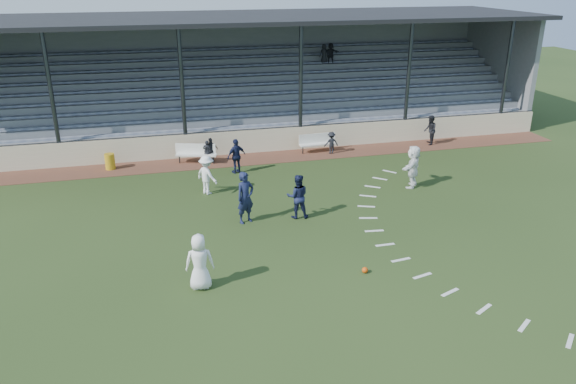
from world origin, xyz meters
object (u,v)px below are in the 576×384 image
object	(u,v)px
player_white_lead	(200,262)
player_navy_lead	(245,198)
football	(365,270)
official	(430,130)
bench_right	(318,141)
bench_left	(196,152)
trash_bin	(110,161)

from	to	relation	value
player_white_lead	player_navy_lead	xyz separation A→B (m)	(2.16, 4.33, 0.12)
football	player_white_lead	bearing A→B (deg)	175.63
player_white_lead	official	xyz separation A→B (m)	(13.65, 11.81, -0.06)
official	bench_right	bearing A→B (deg)	-72.67
bench_left	bench_right	world-z (taller)	same
bench_right	player_white_lead	size ratio (longest dim) A/B	1.15
football	trash_bin	bearing A→B (deg)	123.67
bench_left	trash_bin	xyz separation A→B (m)	(-4.08, 0.05, -0.19)
player_navy_lead	official	size ratio (longest dim) A/B	1.25
trash_bin	player_navy_lead	distance (m)	9.18
football	player_navy_lead	xyz separation A→B (m)	(-2.95, 4.72, 0.90)
bench_right	player_white_lead	world-z (taller)	player_white_lead
bench_left	official	size ratio (longest dim) A/B	1.27
bench_right	player_navy_lead	xyz separation A→B (m)	(-5.21, -7.75, 0.41)
trash_bin	football	distance (m)	14.72
bench_left	trash_bin	distance (m)	4.08
player_white_lead	player_navy_lead	distance (m)	4.84
player_navy_lead	player_white_lead	bearing A→B (deg)	-141.79
player_white_lead	official	world-z (taller)	player_white_lead
bench_left	football	distance (m)	12.87
trash_bin	bench_left	bearing A→B (deg)	-0.70
trash_bin	player_white_lead	size ratio (longest dim) A/B	0.43
bench_left	player_white_lead	bearing A→B (deg)	-77.10
trash_bin	player_white_lead	distance (m)	12.26
player_navy_lead	official	xyz separation A→B (m)	(11.49, 7.48, -0.18)
official	trash_bin	bearing A→B (deg)	-70.35
bench_left	football	size ratio (longest dim) A/B	10.38
bench_left	trash_bin	size ratio (longest dim) A/B	2.69
trash_bin	player_white_lead	xyz separation A→B (m)	(3.05, -11.86, 0.48)
football	player_white_lead	size ratio (longest dim) A/B	0.11
trash_bin	player_white_lead	bearing A→B (deg)	-75.56
trash_bin	player_navy_lead	xyz separation A→B (m)	(5.21, -7.53, 0.60)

